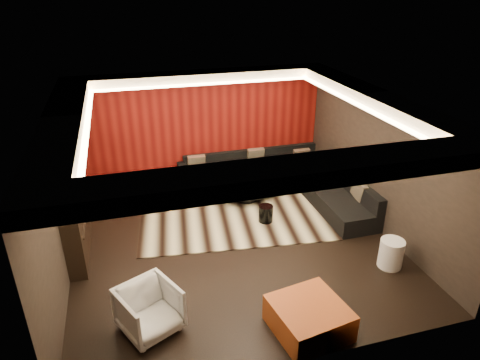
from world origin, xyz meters
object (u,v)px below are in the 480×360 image
object	(u,v)px
white_side_table	(391,253)
sectional_sofa	(283,181)
drum_stool	(266,214)
coffee_table	(247,195)
orange_ottoman	(309,318)
armchair	(149,310)

from	to	relation	value
white_side_table	sectional_sofa	xyz separation A→B (m)	(-0.77, 3.34, -0.00)
drum_stool	white_side_table	distance (m)	2.64
coffee_table	orange_ottoman	size ratio (longest dim) A/B	1.32
white_side_table	sectional_sofa	world-z (taller)	sectional_sofa
coffee_table	white_side_table	size ratio (longest dim) A/B	2.47
drum_stool	sectional_sofa	size ratio (longest dim) A/B	0.10
coffee_table	sectional_sofa	distance (m)	1.01
coffee_table	armchair	xyz separation A→B (m)	(-2.52, -3.48, 0.23)
orange_ottoman	armchair	world-z (taller)	armchair
coffee_table	sectional_sofa	size ratio (longest dim) A/B	0.36
sectional_sofa	drum_stool	bearing A→B (deg)	-124.32
white_side_table	armchair	world-z (taller)	armchair
armchair	sectional_sofa	world-z (taller)	sectional_sofa
drum_stool	orange_ottoman	size ratio (longest dim) A/B	0.36
white_side_table	armchair	xyz separation A→B (m)	(-4.26, -0.37, 0.10)
drum_stool	sectional_sofa	xyz separation A→B (m)	(0.87, 1.28, 0.06)
white_side_table	coffee_table	bearing A→B (deg)	119.23
armchair	sectional_sofa	xyz separation A→B (m)	(3.50, 3.72, -0.10)
drum_stool	orange_ottoman	world-z (taller)	orange_ottoman
drum_stool	coffee_table	bearing A→B (deg)	95.52
coffee_table	sectional_sofa	xyz separation A→B (m)	(0.97, 0.23, 0.13)
drum_stool	white_side_table	world-z (taller)	white_side_table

